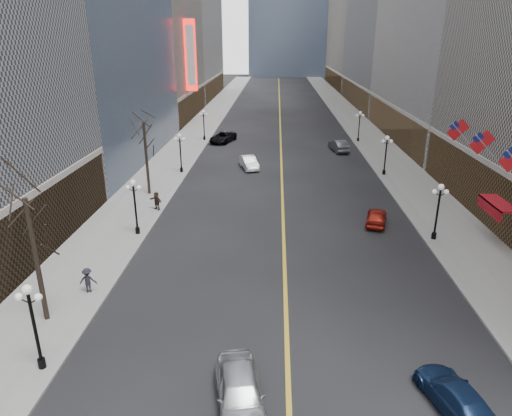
# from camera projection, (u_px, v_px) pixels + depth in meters

# --- Properties ---
(sidewalk_east) EXTENTS (6.00, 230.00, 0.15)m
(sidewalk_east) POSITION_uv_depth(u_px,v_px,m) (368.00, 136.00, 73.26)
(sidewalk_east) COLOR gray
(sidewalk_east) RESTS_ON ground
(sidewalk_west) EXTENTS (6.00, 230.00, 0.15)m
(sidewalk_west) POSITION_uv_depth(u_px,v_px,m) (195.00, 135.00, 74.42)
(sidewalk_west) COLOR gray
(sidewalk_west) RESTS_ON ground
(lane_line) EXTENTS (0.25, 200.00, 0.02)m
(lane_line) POSITION_uv_depth(u_px,v_px,m) (280.00, 125.00, 83.22)
(lane_line) COLOR gold
(lane_line) RESTS_ON ground
(streetlamp_east_1) EXTENTS (1.26, 0.44, 4.52)m
(streetlamp_east_1) POSITION_uv_depth(u_px,v_px,m) (438.00, 206.00, 34.95)
(streetlamp_east_1) COLOR black
(streetlamp_east_1) RESTS_ON sidewalk_east
(streetlamp_east_2) EXTENTS (1.26, 0.44, 4.52)m
(streetlamp_east_2) POSITION_uv_depth(u_px,v_px,m) (386.00, 151.00, 51.79)
(streetlamp_east_2) COLOR black
(streetlamp_east_2) RESTS_ON sidewalk_east
(streetlamp_east_3) EXTENTS (1.26, 0.44, 4.52)m
(streetlamp_east_3) POSITION_uv_depth(u_px,v_px,m) (359.00, 123.00, 68.62)
(streetlamp_east_3) COLOR black
(streetlamp_east_3) RESTS_ON sidewalk_east
(streetlamp_west_0) EXTENTS (1.26, 0.44, 4.52)m
(streetlamp_west_0) POSITION_uv_depth(u_px,v_px,m) (33.00, 319.00, 20.96)
(streetlamp_west_0) COLOR black
(streetlamp_west_0) RESTS_ON sidewalk_west
(streetlamp_west_1) EXTENTS (1.26, 0.44, 4.52)m
(streetlamp_west_1) POSITION_uv_depth(u_px,v_px,m) (135.00, 201.00, 35.92)
(streetlamp_west_1) COLOR black
(streetlamp_west_1) RESTS_ON sidewalk_west
(streetlamp_west_2) EXTENTS (1.26, 0.44, 4.52)m
(streetlamp_west_2) POSITION_uv_depth(u_px,v_px,m) (180.00, 149.00, 52.76)
(streetlamp_west_2) COLOR black
(streetlamp_west_2) RESTS_ON sidewalk_west
(streetlamp_west_3) EXTENTS (1.26, 0.44, 4.52)m
(streetlamp_west_3) POSITION_uv_depth(u_px,v_px,m) (204.00, 122.00, 69.59)
(streetlamp_west_3) COLOR black
(streetlamp_west_3) RESTS_ON sidewalk_west
(flag_4) EXTENTS (2.87, 0.12, 2.87)m
(flag_4) POSITION_uv_depth(u_px,v_px,m) (484.00, 144.00, 35.13)
(flag_4) COLOR #B2B2B7
(flag_4) RESTS_ON ground
(flag_5) EXTENTS (2.87, 0.12, 2.87)m
(flag_5) POSITION_uv_depth(u_px,v_px,m) (460.00, 132.00, 39.81)
(flag_5) COLOR #B2B2B7
(flag_5) RESTS_ON ground
(awning_c) EXTENTS (1.40, 4.00, 0.93)m
(awning_c) POSITION_uv_depth(u_px,v_px,m) (496.00, 205.00, 34.71)
(awning_c) COLOR maroon
(awning_c) RESTS_ON ground
(theatre_marquee) EXTENTS (2.00, 0.55, 12.00)m
(theatre_marquee) POSITION_uv_depth(u_px,v_px,m) (191.00, 56.00, 79.65)
(theatre_marquee) COLOR red
(theatre_marquee) RESTS_ON ground
(tree_west_near) EXTENTS (3.60, 3.60, 7.92)m
(tree_west_near) POSITION_uv_depth(u_px,v_px,m) (28.00, 218.00, 23.60)
(tree_west_near) COLOR #2D231C
(tree_west_near) RESTS_ON sidewalk_west
(tree_west_far) EXTENTS (3.60, 3.60, 7.92)m
(tree_west_far) POSITION_uv_depth(u_px,v_px,m) (144.00, 134.00, 44.17)
(tree_west_far) COLOR #2D231C
(tree_west_far) RESTS_ON sidewalk_west
(car_nb_near) EXTENTS (2.87, 5.26, 1.70)m
(car_nb_near) POSITION_uv_depth(u_px,v_px,m) (240.00, 393.00, 19.41)
(car_nb_near) COLOR #AEB1B6
(car_nb_near) RESTS_ON ground
(car_nb_mid) EXTENTS (2.84, 4.82, 1.50)m
(car_nb_mid) POSITION_uv_depth(u_px,v_px,m) (249.00, 162.00, 55.40)
(car_nb_mid) COLOR white
(car_nb_mid) RESTS_ON ground
(car_nb_far) EXTENTS (4.18, 6.17, 1.57)m
(car_nb_far) POSITION_uv_depth(u_px,v_px,m) (223.00, 137.00, 69.28)
(car_nb_far) COLOR black
(car_nb_far) RESTS_ON ground
(car_sb_near) EXTENTS (2.93, 4.83, 1.31)m
(car_sb_near) POSITION_uv_depth(u_px,v_px,m) (455.00, 396.00, 19.49)
(car_sb_near) COLOR #132548
(car_sb_near) RESTS_ON ground
(car_sb_mid) EXTENTS (2.59, 4.30, 1.37)m
(car_sb_mid) POSITION_uv_depth(u_px,v_px,m) (376.00, 217.00, 38.89)
(car_sb_mid) COLOR #9C1B11
(car_sb_mid) RESTS_ON ground
(car_sb_far) EXTENTS (2.56, 5.13, 1.62)m
(car_sb_far) POSITION_uv_depth(u_px,v_px,m) (339.00, 146.00, 63.77)
(car_sb_far) COLOR #46494D
(car_sb_far) RESTS_ON ground
(ped_west_walk) EXTENTS (1.09, 0.54, 1.63)m
(ped_west_walk) POSITION_uv_depth(u_px,v_px,m) (88.00, 280.00, 28.15)
(ped_west_walk) COLOR black
(ped_west_walk) RESTS_ON sidewalk_west
(ped_west_far) EXTENTS (1.54, 1.27, 1.69)m
(ped_west_far) POSITION_uv_depth(u_px,v_px,m) (156.00, 201.00, 41.74)
(ped_west_far) COLOR #31241B
(ped_west_far) RESTS_ON sidewalk_west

